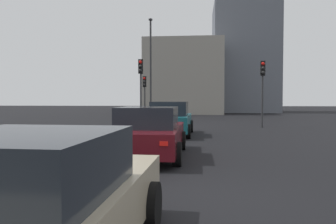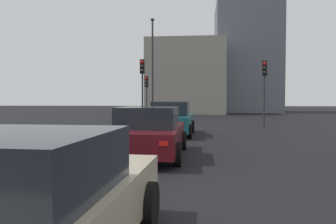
% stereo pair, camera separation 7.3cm
% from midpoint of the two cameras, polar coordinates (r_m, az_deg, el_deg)
% --- Properties ---
extents(ground_plane, '(160.00, 160.00, 0.20)m').
position_cam_midpoint_polar(ground_plane, '(5.86, 7.55, -16.17)').
color(ground_plane, black).
extents(car_teal_right_lead, '(4.49, 2.18, 1.63)m').
position_cam_midpoint_polar(car_teal_right_lead, '(16.05, 0.71, -1.24)').
color(car_teal_right_lead, '#19606B').
rests_on(car_teal_right_lead, ground_plane).
extents(car_maroon_right_second, '(4.56, 2.12, 1.51)m').
position_cam_midpoint_polar(car_maroon_right_second, '(10.05, -3.05, -3.57)').
color(car_maroon_right_second, '#510F16').
rests_on(car_maroon_right_second, ground_plane).
extents(car_beige_right_third, '(4.21, 2.15, 1.44)m').
position_cam_midpoint_polar(car_beige_right_third, '(3.59, -22.30, -14.85)').
color(car_beige_right_third, tan).
rests_on(car_beige_right_third, ground_plane).
extents(traffic_light_near_left, '(0.32, 0.30, 4.08)m').
position_cam_midpoint_polar(traffic_light_near_left, '(21.06, 16.40, 5.37)').
color(traffic_light_near_left, '#2D2D30').
rests_on(traffic_light_near_left, ground_plane).
extents(traffic_light_near_right, '(0.32, 0.29, 3.67)m').
position_cam_midpoint_polar(traffic_light_near_right, '(27.85, -3.67, 4.07)').
color(traffic_light_near_right, '#2D2D30').
rests_on(traffic_light_near_right, ground_plane).
extents(traffic_light_far_left, '(0.32, 0.29, 4.27)m').
position_cam_midpoint_polar(traffic_light_far_left, '(21.16, -4.37, 5.79)').
color(traffic_light_far_left, '#2D2D30').
rests_on(traffic_light_far_left, ground_plane).
extents(street_lamp_kerbside, '(0.56, 0.36, 8.89)m').
position_cam_midpoint_polar(street_lamp_kerbside, '(29.60, -2.61, 8.76)').
color(street_lamp_kerbside, '#2D2D30').
rests_on(street_lamp_kerbside, ground_plane).
extents(building_facade_left, '(8.87, 8.39, 14.66)m').
position_cam_midpoint_polar(building_facade_left, '(47.35, 13.40, 8.93)').
color(building_facade_left, slate).
rests_on(building_facade_left, ground_plane).
extents(building_facade_center, '(12.54, 9.19, 8.76)m').
position_cam_midpoint_polar(building_facade_center, '(43.13, 3.36, 5.72)').
color(building_facade_center, gray).
rests_on(building_facade_center, ground_plane).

